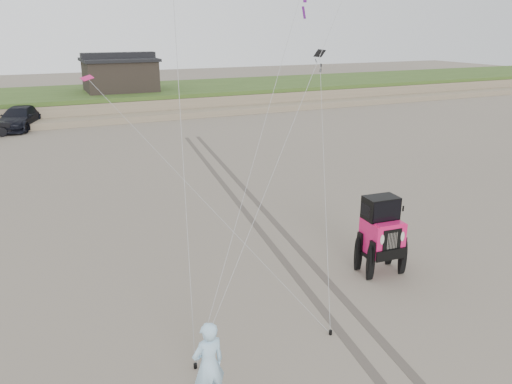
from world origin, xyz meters
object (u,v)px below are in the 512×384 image
truck_c (20,118)px  cabin (120,74)px  jeep (381,243)px  man (209,365)px

truck_c → cabin: bearing=54.6°
cabin → truck_c: cabin is taller
jeep → man: (-6.68, -3.21, -0.02)m
truck_c → man: bearing=-64.7°
cabin → jeep: (1.26, -35.61, -2.28)m
cabin → man: (-5.42, -38.82, -2.29)m
jeep → man: 7.41m
jeep → man: size_ratio=2.74×
cabin → man: 39.26m
truck_c → jeep: (9.83, -29.65, 0.15)m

